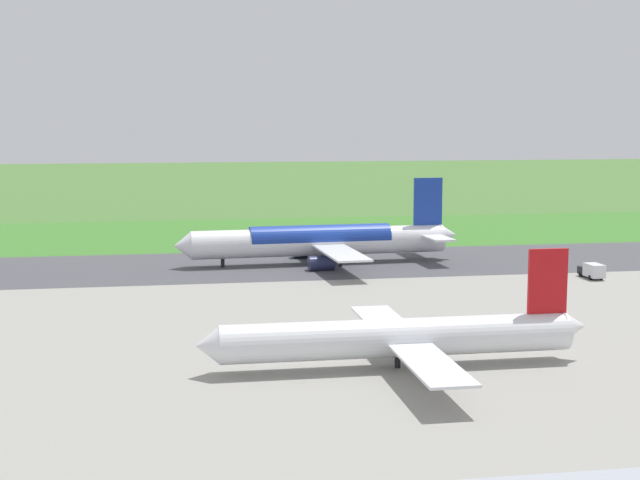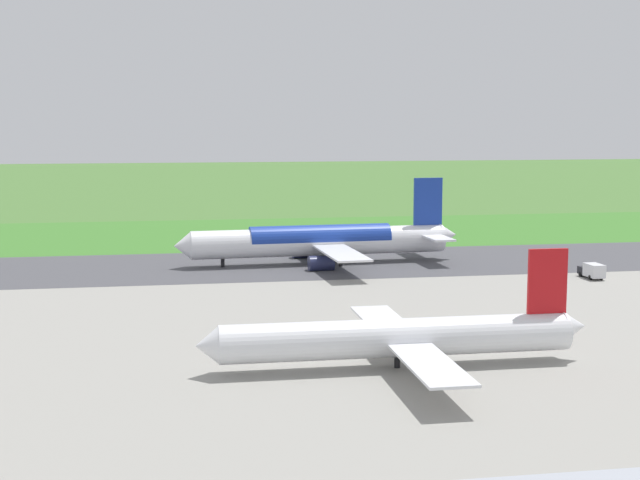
# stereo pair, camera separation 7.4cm
# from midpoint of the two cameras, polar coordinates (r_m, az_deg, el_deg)

# --- Properties ---
(ground_plane) EXTENTS (800.00, 800.00, 0.00)m
(ground_plane) POSITION_cam_midpoint_polar(r_m,az_deg,el_deg) (168.56, -0.19, -1.52)
(ground_plane) COLOR #477233
(runway_asphalt) EXTENTS (600.00, 35.06, 0.06)m
(runway_asphalt) POSITION_cam_midpoint_polar(r_m,az_deg,el_deg) (168.55, -0.19, -1.51)
(runway_asphalt) COLOR #47474C
(runway_asphalt) RESTS_ON ground
(apron_concrete) EXTENTS (440.00, 110.00, 0.05)m
(apron_concrete) POSITION_cam_midpoint_polar(r_m,az_deg,el_deg) (103.40, 6.02, -7.46)
(apron_concrete) COLOR gray
(apron_concrete) RESTS_ON ground
(grass_verge_foreground) EXTENTS (600.00, 80.00, 0.04)m
(grass_verge_foreground) POSITION_cam_midpoint_polar(r_m,az_deg,el_deg) (205.29, -1.90, 0.14)
(grass_verge_foreground) COLOR #3C782B
(grass_verge_foreground) RESTS_ON ground
(airliner_main) EXTENTS (54.13, 44.27, 15.88)m
(airliner_main) POSITION_cam_midpoint_polar(r_m,az_deg,el_deg) (168.10, 0.14, -0.05)
(airliner_main) COLOR white
(airliner_main) RESTS_ON ground
(airliner_parked_mid) EXTENTS (43.49, 35.47, 12.74)m
(airliner_parked_mid) POSITION_cam_midpoint_polar(r_m,az_deg,el_deg) (98.65, 5.08, -6.12)
(airliner_parked_mid) COLOR white
(airliner_parked_mid) RESTS_ON ground
(service_truck_fuel) EXTENTS (2.51, 5.89, 2.65)m
(service_truck_fuel) POSITION_cam_midpoint_polar(r_m,az_deg,el_deg) (159.57, 16.84, -1.87)
(service_truck_fuel) COLOR black
(service_truck_fuel) RESTS_ON ground
(no_stopping_sign) EXTENTS (0.60, 0.10, 2.44)m
(no_stopping_sign) POSITION_cam_midpoint_polar(r_m,az_deg,el_deg) (206.59, 4.75, 0.56)
(no_stopping_sign) COLOR slate
(no_stopping_sign) RESTS_ON ground
(traffic_cone_orange) EXTENTS (0.40, 0.40, 0.55)m
(traffic_cone_orange) POSITION_cam_midpoint_polar(r_m,az_deg,el_deg) (211.79, 3.44, 0.43)
(traffic_cone_orange) COLOR orange
(traffic_cone_orange) RESTS_ON ground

